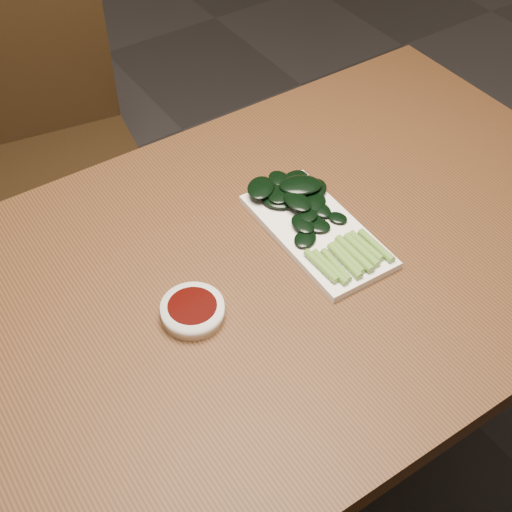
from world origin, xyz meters
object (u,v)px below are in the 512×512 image
Objects in this scene: table at (256,299)px; gai_lan at (309,210)px; chair_far at (50,145)px; serving_plate at (317,231)px; sauce_bowl at (193,311)px.

gai_lan is at bearing 18.99° from table.
table is 1.57× the size of chair_far.
sauce_bowl is at bearing -171.62° from serving_plate.
gai_lan is (0.21, -0.81, 0.29)m from chair_far.
serving_plate is (0.14, 0.01, 0.08)m from table.
serving_plate is at bearing -102.86° from gai_lan.
gai_lan reaches higher than serving_plate.
sauce_bowl is at bearing -168.99° from table.
table is at bearing -76.21° from chair_far.
chair_far is at bearing 85.38° from sauce_bowl.
sauce_bowl is 0.29m from gai_lan.
chair_far is 0.91m from serving_plate.
table is 0.16m from sauce_bowl.
gai_lan is (0.14, 0.05, 0.10)m from table.
sauce_bowl is (-0.07, -0.89, 0.28)m from chair_far.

